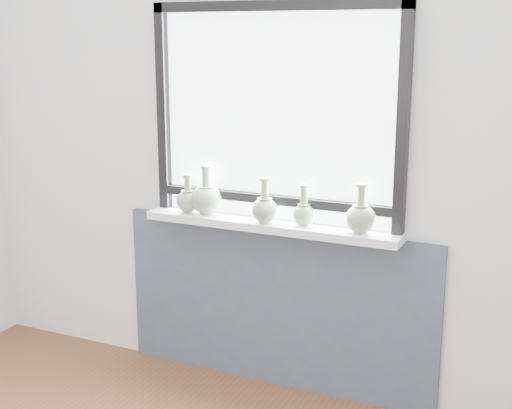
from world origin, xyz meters
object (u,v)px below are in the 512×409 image
at_px(vase_d, 304,212).
at_px(vase_e, 361,217).
at_px(vase_b, 207,198).
at_px(vase_c, 265,208).
at_px(vase_a, 188,200).
at_px(windowsill, 270,225).

height_order(vase_d, vase_e, vase_e).
distance_m(vase_b, vase_c, 0.34).
relative_size(vase_a, vase_c, 0.89).
xyz_separation_m(windowsill, vase_b, (-0.35, 0.00, 0.10)).
xyz_separation_m(vase_b, vase_e, (0.82, -0.01, -0.01)).
height_order(windowsill, vase_a, vase_a).
bearing_deg(vase_e, vase_d, 177.33).
height_order(vase_b, vase_c, vase_b).
height_order(windowsill, vase_c, vase_c).
xyz_separation_m(windowsill, vase_e, (0.46, -0.01, 0.10)).
bearing_deg(vase_e, windowsill, 178.85).
height_order(vase_b, vase_d, vase_b).
xyz_separation_m(vase_d, vase_e, (0.29, -0.01, 0.01)).
height_order(vase_b, vase_e, vase_b).
height_order(vase_c, vase_d, vase_c).
height_order(windowsill, vase_b, vase_b).
bearing_deg(vase_b, windowsill, -0.46).
relative_size(vase_d, vase_e, 0.86).
height_order(vase_a, vase_c, vase_c).
bearing_deg(vase_a, vase_d, 0.57).
distance_m(vase_a, vase_c, 0.45).
relative_size(vase_a, vase_e, 0.85).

